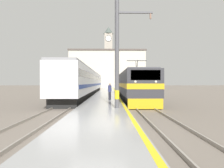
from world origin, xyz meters
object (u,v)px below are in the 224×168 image
(clock_tower, at_px, (108,56))
(person_on_platform, at_px, (110,91))
(catenary_mast, at_px, (118,55))
(locomotive_train, at_px, (131,85))
(passenger_train, at_px, (88,82))

(clock_tower, bearing_deg, person_on_platform, -89.51)
(person_on_platform, bearing_deg, catenary_mast, -84.13)
(catenary_mast, bearing_deg, person_on_platform, 95.87)
(locomotive_train, distance_m, catenary_mast, 10.90)
(passenger_train, bearing_deg, catenary_mast, -76.92)
(passenger_train, xyz_separation_m, catenary_mast, (4.44, -19.12, 1.82))
(person_on_platform, bearing_deg, clock_tower, 90.49)
(locomotive_train, height_order, passenger_train, locomotive_train)
(catenary_mast, height_order, clock_tower, clock_tower)
(locomotive_train, xyz_separation_m, person_on_platform, (-2.77, -5.03, -0.47))
(passenger_train, distance_m, catenary_mast, 19.71)
(locomotive_train, height_order, catenary_mast, catenary_mast)
(person_on_platform, height_order, clock_tower, clock_tower)
(passenger_train, bearing_deg, clock_tower, 85.71)
(locomotive_train, distance_m, passenger_train, 10.95)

